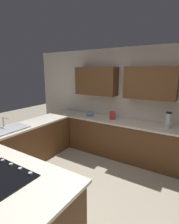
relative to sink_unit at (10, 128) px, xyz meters
The scene contains 11 objects.
ground_plane 2.05m from the sink_unit, behind, with size 14.00×14.00×0.00m, color #9E937F.
wall_back 2.80m from the sink_unit, 129.75° to the right, with size 6.00×0.44×2.60m.
lower_cabinets_back 2.54m from the sink_unit, 133.98° to the right, with size 2.80×0.60×0.86m, color brown.
countertop_back 2.49m from the sink_unit, 133.98° to the right, with size 2.84×0.64×0.04m, color silver.
lower_cabinets_side 0.79m from the sink_unit, 90.79° to the right, with size 0.60×2.90×0.86m, color brown.
countertop_side 0.62m from the sink_unit, 90.79° to the right, with size 0.64×2.94×0.04m, color silver.
island_base 1.81m from the sink_unit, 142.44° to the left, with size 1.72×0.99×0.86m, color brown.
sink_unit is the anchor object (origin of this frame).
blender 3.24m from the sink_unit, 145.90° to the right, with size 0.15×0.15×0.34m.
mixing_bowl 1.97m from the sink_unit, 113.23° to the right, with size 0.22×0.22×0.12m, color #668CB2.
kettle 2.31m from the sink_unit, 128.22° to the right, with size 0.15×0.15×0.20m, color red.
Camera 1 is at (-1.32, 2.02, 2.04)m, focal length 27.84 mm.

